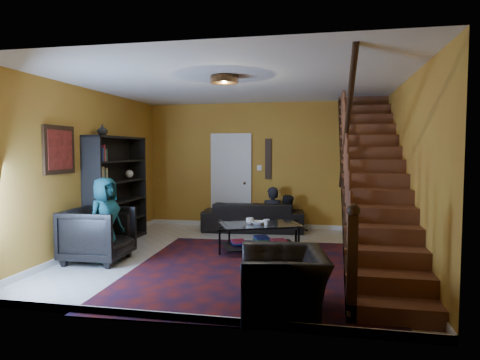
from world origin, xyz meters
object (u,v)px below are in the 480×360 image
object	(u,v)px
sofa	(253,216)
armchair_left	(98,235)
bookshelf	(117,192)
coffee_table	(260,236)
armchair_right	(283,282)

from	to	relation	value
sofa	armchair_left	distance (m)	3.60
bookshelf	armchair_left	bearing A→B (deg)	-75.08
coffee_table	armchair_right	bearing A→B (deg)	-75.95
sofa	armchair_right	distance (m)	4.68
armchair_left	armchair_right	xyz separation A→B (m)	(3.05, -1.52, -0.09)
bookshelf	armchair_right	bearing A→B (deg)	-39.97
bookshelf	sofa	size ratio (longest dim) A/B	0.93
armchair_left	coffee_table	size ratio (longest dim) A/B	0.62
bookshelf	coffee_table	distance (m)	2.84
sofa	coffee_table	size ratio (longest dim) A/B	1.44
bookshelf	coffee_table	world-z (taller)	bookshelf
sofa	armchair_right	xyz separation A→B (m)	(1.11, -4.55, 0.02)
bookshelf	coffee_table	xyz separation A→B (m)	(2.75, -0.25, -0.67)
bookshelf	sofa	world-z (taller)	bookshelf
sofa	coffee_table	bearing A→B (deg)	97.87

